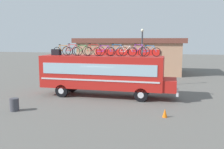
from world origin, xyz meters
TOP-DOWN VIEW (x-y plane):
  - ground_plane at (0.00, 0.00)m, footprint 120.00×120.00m
  - bus at (0.17, 0.00)m, footprint 10.60×2.42m
  - luggage_bag_1 at (-3.84, 0.05)m, footprint 0.68×0.49m
  - rooftop_bicycle_1 at (-3.27, 0.11)m, footprint 1.72×0.44m
  - rooftop_bicycle_2 at (-2.37, -0.15)m, footprint 1.70×0.44m
  - rooftop_bicycle_3 at (-1.54, -0.16)m, footprint 1.71×0.44m
  - rooftop_bicycle_4 at (-0.61, -0.14)m, footprint 1.83×0.44m
  - rooftop_bicycle_5 at (0.27, -0.22)m, footprint 1.73×0.44m
  - rooftop_bicycle_6 at (1.14, 0.18)m, footprint 1.79×0.44m
  - rooftop_bicycle_7 at (1.93, -0.05)m, footprint 1.61×0.44m
  - rooftop_bicycle_8 at (2.87, 0.08)m, footprint 1.69×0.44m
  - rooftop_bicycle_9 at (3.66, 0.13)m, footprint 1.70×0.44m
  - roadside_building at (-0.10, 14.87)m, footprint 14.28×7.10m
  - trash_bin at (-4.21, -5.24)m, footprint 0.56×0.56m
  - traffic_cone at (5.03, -4.35)m, footprint 0.29×0.29m
  - street_lamp at (2.58, 4.72)m, footprint 0.28×0.28m

SIDE VIEW (x-z plane):
  - ground_plane at x=0.00m, z-range 0.00..0.00m
  - traffic_cone at x=5.03m, z-range 0.00..0.52m
  - trash_bin at x=-4.21m, z-range 0.00..0.80m
  - bus at x=0.17m, z-range 0.30..3.50m
  - roadside_building at x=-0.10m, z-range 0.04..4.66m
  - street_lamp at x=2.58m, z-range 0.38..5.82m
  - luggage_bag_1 at x=-3.84m, z-range 3.20..3.67m
  - rooftop_bicycle_7 at x=1.93m, z-range 3.13..3.99m
  - rooftop_bicycle_1 at x=-3.27m, z-range 3.13..4.00m
  - rooftop_bicycle_5 at x=0.27m, z-range 3.13..4.00m
  - rooftop_bicycle_9 at x=3.66m, z-range 3.13..4.01m
  - rooftop_bicycle_3 at x=-1.54m, z-range 3.13..4.01m
  - rooftop_bicycle_6 at x=1.14m, z-range 3.12..4.06m
  - rooftop_bicycle_2 at x=-2.37m, z-range 3.12..4.07m
  - rooftop_bicycle_8 at x=2.87m, z-range 3.12..4.07m
  - rooftop_bicycle_4 at x=-0.61m, z-range 3.12..4.09m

